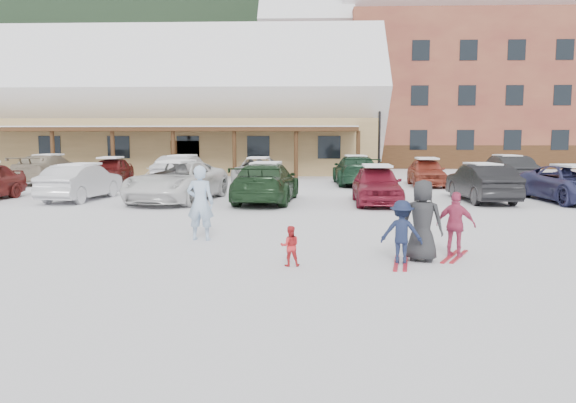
{
  "coord_description": "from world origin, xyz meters",
  "views": [
    {
      "loc": [
        0.8,
        -11.91,
        2.52
      ],
      "look_at": [
        0.3,
        1.0,
        1.0
      ],
      "focal_mm": 35.0,
      "sensor_mm": 36.0,
      "label": 1
    }
  ],
  "objects_px": {
    "lamp_post": "(380,121)",
    "toddler_red": "(290,246)",
    "parked_car_2": "(177,181)",
    "parked_car_5": "(482,183)",
    "child_magenta": "(456,225)",
    "parked_car_13": "(506,170)",
    "alpine_hotel": "(466,64)",
    "bystander_dark": "(422,221)",
    "child_navy": "(402,232)",
    "parked_car_12": "(427,172)",
    "parked_car_4": "(377,185)",
    "adult_skier": "(200,203)",
    "parked_car_8": "(111,171)",
    "parked_car_9": "(183,170)",
    "parked_car_3": "(266,183)",
    "parked_car_1": "(81,182)",
    "parked_car_11": "(355,170)",
    "parked_car_6": "(572,184)",
    "parked_car_7": "(49,169)",
    "parked_car_10": "(258,171)",
    "day_lodge": "(172,115)"
  },
  "relations": [
    {
      "from": "adult_skier",
      "to": "parked_car_1",
      "type": "distance_m",
      "value": 10.41
    },
    {
      "from": "child_magenta",
      "to": "parked_car_8",
      "type": "distance_m",
      "value": 21.6
    },
    {
      "from": "lamp_post",
      "to": "parked_car_11",
      "type": "bearing_deg",
      "value": -105.4
    },
    {
      "from": "day_lodge",
      "to": "parked_car_13",
      "type": "xyz_separation_m",
      "value": [
        19.93,
        -10.61,
        -3.19
      ]
    },
    {
      "from": "bystander_dark",
      "to": "parked_car_5",
      "type": "bearing_deg",
      "value": -91.48
    },
    {
      "from": "parked_car_5",
      "to": "parked_car_9",
      "type": "relative_size",
      "value": 0.96
    },
    {
      "from": "toddler_red",
      "to": "parked_car_11",
      "type": "height_order",
      "value": "parked_car_11"
    },
    {
      "from": "parked_car_3",
      "to": "parked_car_8",
      "type": "height_order",
      "value": "parked_car_3"
    },
    {
      "from": "alpine_hotel",
      "to": "parked_car_6",
      "type": "height_order",
      "value": "alpine_hotel"
    },
    {
      "from": "day_lodge",
      "to": "adult_skier",
      "type": "relative_size",
      "value": 16.04
    },
    {
      "from": "parked_car_1",
      "to": "parked_car_9",
      "type": "relative_size",
      "value": 0.93
    },
    {
      "from": "parked_car_6",
      "to": "parked_car_9",
      "type": "distance_m",
      "value": 17.87
    },
    {
      "from": "parked_car_5",
      "to": "child_magenta",
      "type": "bearing_deg",
      "value": 67.4
    },
    {
      "from": "parked_car_1",
      "to": "parked_car_9",
      "type": "xyz_separation_m",
      "value": [
        2.45,
        6.95,
        0.05
      ]
    },
    {
      "from": "parked_car_7",
      "to": "parked_car_10",
      "type": "distance_m",
      "value": 11.18
    },
    {
      "from": "parked_car_1",
      "to": "parked_car_13",
      "type": "relative_size",
      "value": 0.93
    },
    {
      "from": "parked_car_9",
      "to": "parked_car_12",
      "type": "xyz_separation_m",
      "value": [
        12.39,
        -0.14,
        -0.06
      ]
    },
    {
      "from": "bystander_dark",
      "to": "parked_car_12",
      "type": "height_order",
      "value": "bystander_dark"
    },
    {
      "from": "parked_car_3",
      "to": "toddler_red",
      "type": "bearing_deg",
      "value": 101.6
    },
    {
      "from": "parked_car_2",
      "to": "parked_car_11",
      "type": "height_order",
      "value": "parked_car_2"
    },
    {
      "from": "parked_car_2",
      "to": "parked_car_10",
      "type": "xyz_separation_m",
      "value": [
        2.41,
        8.02,
        -0.08
      ]
    },
    {
      "from": "lamp_post",
      "to": "parked_car_11",
      "type": "height_order",
      "value": "lamp_post"
    },
    {
      "from": "parked_car_13",
      "to": "parked_car_11",
      "type": "bearing_deg",
      "value": 1.38
    },
    {
      "from": "child_navy",
      "to": "lamp_post",
      "type": "bearing_deg",
      "value": -85.43
    },
    {
      "from": "parked_car_6",
      "to": "parked_car_10",
      "type": "height_order",
      "value": "parked_car_6"
    },
    {
      "from": "child_navy",
      "to": "adult_skier",
      "type": "bearing_deg",
      "value": -17.49
    },
    {
      "from": "alpine_hotel",
      "to": "toddler_red",
      "type": "height_order",
      "value": "alpine_hotel"
    },
    {
      "from": "parked_car_2",
      "to": "parked_car_7",
      "type": "height_order",
      "value": "parked_car_2"
    },
    {
      "from": "parked_car_4",
      "to": "parked_car_13",
      "type": "xyz_separation_m",
      "value": [
        7.65,
        8.48,
        0.04
      ]
    },
    {
      "from": "adult_skier",
      "to": "parked_car_5",
      "type": "distance_m",
      "value": 12.49
    },
    {
      "from": "parked_car_8",
      "to": "parked_car_9",
      "type": "relative_size",
      "value": 0.9
    },
    {
      "from": "bystander_dark",
      "to": "parked_car_7",
      "type": "distance_m",
      "value": 24.29
    },
    {
      "from": "bystander_dark",
      "to": "parked_car_3",
      "type": "bearing_deg",
      "value": -47.5
    },
    {
      "from": "parked_car_4",
      "to": "adult_skier",
      "type": "bearing_deg",
      "value": -123.14
    },
    {
      "from": "parked_car_6",
      "to": "parked_car_1",
      "type": "bearing_deg",
      "value": 175.39
    },
    {
      "from": "child_magenta",
      "to": "parked_car_13",
      "type": "distance_m",
      "value": 19.03
    },
    {
      "from": "adult_skier",
      "to": "parked_car_8",
      "type": "xyz_separation_m",
      "value": [
        -7.65,
        15.28,
        -0.21
      ]
    },
    {
      "from": "adult_skier",
      "to": "parked_car_4",
      "type": "distance_m",
      "value": 9.05
    },
    {
      "from": "parked_car_11",
      "to": "parked_car_1",
      "type": "bearing_deg",
      "value": 30.89
    },
    {
      "from": "parked_car_2",
      "to": "parked_car_5",
      "type": "distance_m",
      "value": 11.72
    },
    {
      "from": "alpine_hotel",
      "to": "parked_car_3",
      "type": "relative_size",
      "value": 6.09
    },
    {
      "from": "lamp_post",
      "to": "parked_car_3",
      "type": "relative_size",
      "value": 1.19
    },
    {
      "from": "bystander_dark",
      "to": "child_navy",
      "type": "bearing_deg",
      "value": 49.69
    },
    {
      "from": "lamp_post",
      "to": "parked_car_13",
      "type": "xyz_separation_m",
      "value": [
        5.65,
        -7.34,
        -2.72
      ]
    },
    {
      "from": "adult_skier",
      "to": "bystander_dark",
      "type": "height_order",
      "value": "adult_skier"
    },
    {
      "from": "child_navy",
      "to": "parked_car_8",
      "type": "xyz_separation_m",
      "value": [
        -12.1,
        17.65,
        0.07
      ]
    },
    {
      "from": "bystander_dark",
      "to": "parked_car_12",
      "type": "bearing_deg",
      "value": -80.89
    },
    {
      "from": "child_navy",
      "to": "parked_car_4",
      "type": "height_order",
      "value": "parked_car_4"
    },
    {
      "from": "lamp_post",
      "to": "toddler_red",
      "type": "xyz_separation_m",
      "value": [
        -4.85,
        -25.92,
        -3.08
      ]
    },
    {
      "from": "toddler_red",
      "to": "parked_car_8",
      "type": "relative_size",
      "value": 0.19
    }
  ]
}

